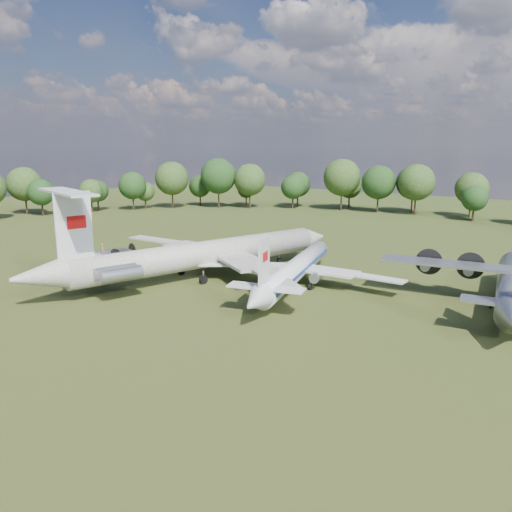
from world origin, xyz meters
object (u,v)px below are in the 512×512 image
Objects in this scene: il62_airliner at (204,259)px; small_prop_west at (91,264)px; person_on_il62 at (102,249)px; small_prop_northwest at (99,257)px; tu104_jet at (296,273)px.

small_prop_west is at bearing -140.36° from il62_airliner.
person_on_il62 is at bearing -90.00° from il62_airliner.
small_prop_northwest is (-3.28, 3.98, 0.06)m from small_prop_west.
person_on_il62 is at bearing -24.95° from small_prop_northwest.
small_prop_northwest is at bearing -11.42° from person_on_il62.
small_prop_northwest is 21.03m from person_on_il62.
tu104_jet is at bearing 21.80° from small_prop_northwest.
person_on_il62 reaches higher than il62_airliner.
person_on_il62 is (-4.29, -15.38, 3.66)m from il62_airliner.
il62_airliner is 4.19× the size of small_prop_west.
il62_airliner is 14.94m from tu104_jet.
il62_airliner reaches higher than tu104_jet.
person_on_il62 reaches higher than tu104_jet.
person_on_il62 is (13.54, -7.42, 5.49)m from small_prop_west.
il62_airliner is at bearing -82.86° from person_on_il62.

